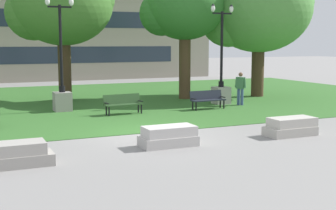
# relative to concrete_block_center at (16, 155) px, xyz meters

# --- Properties ---
(ground_plane) EXTENTS (140.00, 140.00, 0.00)m
(ground_plane) POSITION_rel_concrete_block_center_xyz_m (4.80, 2.78, -0.31)
(ground_plane) COLOR gray
(grass_lawn) EXTENTS (40.00, 20.00, 0.02)m
(grass_lawn) POSITION_rel_concrete_block_center_xyz_m (4.80, 12.78, -0.30)
(grass_lawn) COLOR #336628
(grass_lawn) RESTS_ON ground
(concrete_block_center) EXTENTS (1.85, 0.90, 0.64)m
(concrete_block_center) POSITION_rel_concrete_block_center_xyz_m (0.00, 0.00, 0.00)
(concrete_block_center) COLOR #9E9991
(concrete_block_center) RESTS_ON ground
(concrete_block_left) EXTENTS (1.80, 0.90, 0.64)m
(concrete_block_left) POSITION_rel_concrete_block_center_xyz_m (4.71, 0.56, 0.00)
(concrete_block_left) COLOR #BCB7B2
(concrete_block_left) RESTS_ON ground
(concrete_block_right) EXTENTS (1.80, 0.90, 0.64)m
(concrete_block_right) POSITION_rel_concrete_block_center_xyz_m (9.37, 0.36, 0.00)
(concrete_block_right) COLOR #B2ADA3
(concrete_block_right) RESTS_ON ground
(park_bench_near_left) EXTENTS (1.83, 0.64, 0.90)m
(park_bench_near_left) POSITION_rel_concrete_block_center_xyz_m (9.76, 7.24, 0.23)
(park_bench_near_left) COLOR #1E232D
(park_bench_near_left) RESTS_ON grass_lawn
(park_bench_near_right) EXTENTS (1.84, 0.70, 0.90)m
(park_bench_near_right) POSITION_rel_concrete_block_center_xyz_m (5.45, 7.36, 0.23)
(park_bench_near_right) COLOR #284723
(park_bench_near_right) RESTS_ON grass_lawn
(lamp_post_center) EXTENTS (1.32, 0.80, 5.24)m
(lamp_post_center) POSITION_rel_concrete_block_center_xyz_m (11.38, 8.69, 0.77)
(lamp_post_center) COLOR #ADA89E
(lamp_post_center) RESTS_ON grass_lawn
(lamp_post_right) EXTENTS (1.32, 0.80, 5.39)m
(lamp_post_right) POSITION_rel_concrete_block_center_xyz_m (3.12, 9.49, 0.80)
(lamp_post_right) COLOR gray
(lamp_post_right) RESTS_ON grass_lawn
(tree_far_right) EXTENTS (5.79, 5.51, 7.75)m
(tree_far_right) POSITION_rel_concrete_block_center_xyz_m (3.99, 13.37, 5.04)
(tree_far_right) COLOR #42301E
(tree_far_right) RESTS_ON grass_lawn
(tree_far_left) EXTENTS (4.83, 4.60, 7.29)m
(tree_far_left) POSITION_rel_concrete_block_center_xyz_m (10.57, 11.59, 4.95)
(tree_far_left) COLOR #4C3823
(tree_far_left) RESTS_ON grass_lawn
(tree_near_left) EXTENTS (6.55, 6.24, 7.95)m
(tree_near_left) POSITION_rel_concrete_block_center_xyz_m (15.11, 10.89, 4.93)
(tree_near_left) COLOR #42301E
(tree_near_left) RESTS_ON grass_lawn
(person_bystander_near_lawn) EXTENTS (0.43, 0.57, 1.71)m
(person_bystander_near_lawn) POSITION_rel_concrete_block_center_xyz_m (12.04, 7.83, 0.68)
(person_bystander_near_lawn) COLOR #384C7A
(person_bystander_near_lawn) RESTS_ON grass_lawn
(building_facade_distant) EXTENTS (31.85, 1.03, 12.90)m
(building_facade_distant) POSITION_rel_concrete_block_center_xyz_m (4.64, 27.27, 6.13)
(building_facade_distant) COLOR gray
(building_facade_distant) RESTS_ON ground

